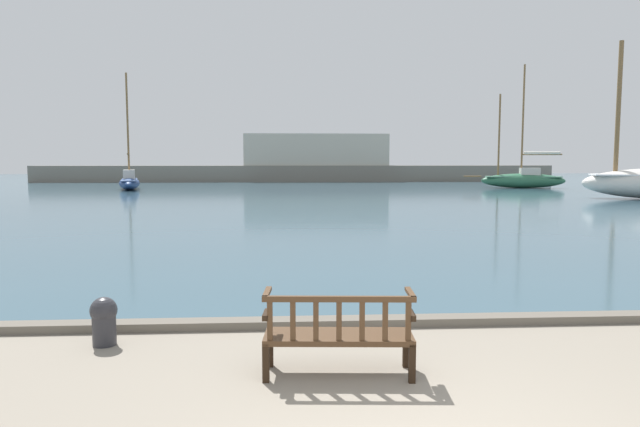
% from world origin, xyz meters
% --- Properties ---
extents(harbor_water, '(100.00, 80.00, 0.08)m').
position_xyz_m(harbor_water, '(0.00, 44.00, 0.04)').
color(harbor_water, '#385666').
rests_on(harbor_water, ground).
extents(quay_edge_kerb, '(40.00, 0.30, 0.12)m').
position_xyz_m(quay_edge_kerb, '(0.00, 3.85, 0.06)').
color(quay_edge_kerb, '#675F54').
rests_on(quay_edge_kerb, ground).
extents(park_bench, '(1.63, 0.63, 0.92)m').
position_xyz_m(park_bench, '(-0.57, 2.04, 0.47)').
color(park_bench, black).
rests_on(park_bench, ground).
extents(sailboat_far_port, '(7.75, 2.50, 9.48)m').
position_xyz_m(sailboat_far_port, '(17.41, 39.48, 0.84)').
color(sailboat_far_port, '#2D6647').
rests_on(sailboat_far_port, harbor_water).
extents(sailboat_nearest_starboard, '(2.87, 6.31, 8.57)m').
position_xyz_m(sailboat_nearest_starboard, '(-12.71, 39.24, 0.69)').
color(sailboat_nearest_starboard, navy).
rests_on(sailboat_nearest_starboard, harbor_water).
extents(mooring_bollard, '(0.33, 0.33, 0.61)m').
position_xyz_m(mooring_bollard, '(-3.41, 3.24, 0.33)').
color(mooring_bollard, '#2D2D33').
rests_on(mooring_bollard, ground).
extents(far_breakwater, '(51.27, 2.40, 4.82)m').
position_xyz_m(far_breakwater, '(0.60, 53.17, 1.57)').
color(far_breakwater, slate).
rests_on(far_breakwater, ground).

